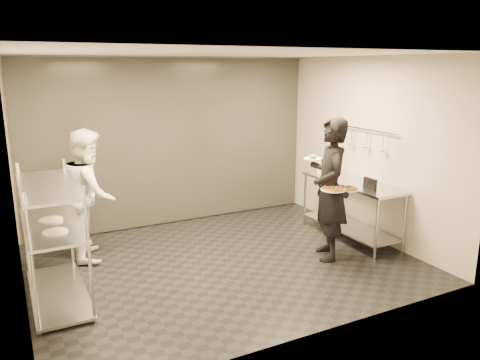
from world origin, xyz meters
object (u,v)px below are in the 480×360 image
pass_rack (53,235)px  chef (90,194)px  pizza_plate_near (333,189)px  bottle_green (319,164)px  bottle_clear (334,167)px  salad_plate (313,157)px  bottle_dark (322,165)px  prep_counter (351,200)px  waiter (330,190)px  pos_monitor (370,184)px  pizza_plate_far (347,188)px

pass_rack → chef: (0.60, 1.10, 0.14)m
pass_rack → pizza_plate_near: (3.46, -0.64, 0.28)m
bottle_green → bottle_clear: (0.11, -0.25, -0.02)m
chef → bottle_green: size_ratio=7.03×
pass_rack → salad_plate: 3.52m
pizza_plate_near → bottle_clear: (0.92, 1.15, -0.02)m
pizza_plate_near → bottle_dark: (0.90, 1.44, -0.04)m
pass_rack → pizza_plate_near: pass_rack is taller
prep_counter → salad_plate: salad_plate is taller
salad_plate → bottle_green: (0.81, 0.92, -0.35)m
salad_plate → bottle_clear: salad_plate is taller
bottle_clear → prep_counter: bearing=-96.0°
waiter → bottle_clear: 1.28m
bottle_green → bottle_dark: 0.11m
prep_counter → bottle_clear: size_ratio=7.85×
pass_rack → bottle_green: pass_rack is taller
bottle_clear → bottle_green: bearing=114.1°
chef → salad_plate: (2.86, -1.26, 0.49)m
pos_monitor → chef: bearing=157.9°
waiter → pass_rack: bearing=-73.7°
pos_monitor → waiter: bearing=176.7°
pizza_plate_far → pos_monitor: (0.50, 0.11, -0.02)m
pass_rack → pizza_plate_far: bearing=-9.7°
waiter → chef: (-2.95, 1.56, -0.08)m
prep_counter → chef: 3.90m
pizza_plate_far → salad_plate: bearing=117.8°
pass_rack → chef: bearing=61.4°
salad_plate → pizza_plate_far: bearing=-62.2°
prep_counter → pizza_plate_near: bearing=-143.5°
pass_rack → waiter: (3.55, -0.46, 0.22)m
bottle_clear → salad_plate: bearing=-144.1°
bottle_dark → pizza_plate_far: bearing=-114.6°
salad_plate → bottle_dark: bearing=46.7°
pizza_plate_near → bottle_green: bottle_green is taller
salad_plate → pos_monitor: bearing=-25.6°
pos_monitor → prep_counter: bearing=79.2°
bottle_green → pizza_plate_far: bearing=-112.0°
prep_counter → pos_monitor: bearing=-102.9°
pizza_plate_far → bottle_dark: (0.66, 1.44, -0.01)m
prep_counter → pos_monitor: (-0.12, -0.52, 0.38)m
waiter → prep_counter: bearing=144.2°
waiter → pos_monitor: bearing=108.2°
chef → pizza_plate_far: size_ratio=5.83×
pass_rack → prep_counter: pass_rack is taller
pos_monitor → pizza_plate_far: bearing=-165.3°
salad_plate → pos_monitor: 0.92m
prep_counter → salad_plate: 1.18m
pos_monitor → bottle_green: (0.06, 1.28, 0.04)m
prep_counter → pizza_plate_near: size_ratio=5.37×
prep_counter → pos_monitor: pos_monitor is taller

